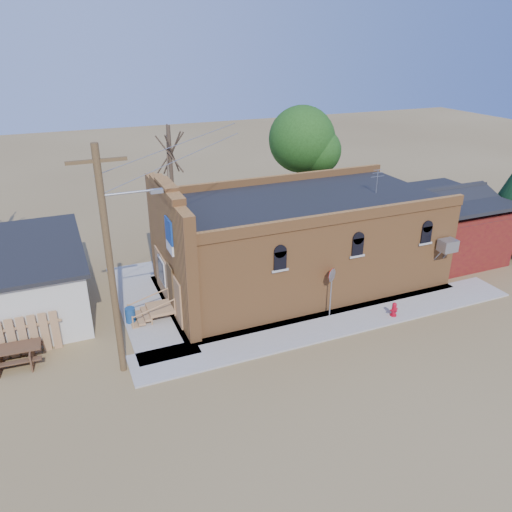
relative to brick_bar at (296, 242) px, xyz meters
name	(u,v)px	position (x,y,z in m)	size (l,w,h in m)	color
ground	(319,340)	(-1.64, -5.49, -2.34)	(120.00, 120.00, 0.00)	brown
sidewalk_south	(337,323)	(-0.14, -4.59, -2.30)	(19.00, 2.20, 0.08)	#9E9991
sidewalk_west	(147,305)	(-7.94, 0.51, -2.30)	(2.60, 10.00, 0.08)	#9E9991
brick_bar	(296,242)	(0.00, 0.00, 0.00)	(16.40, 7.97, 6.30)	#AD6A34
red_shed	(444,218)	(9.86, 0.01, -0.07)	(5.40, 6.40, 4.30)	#5B0F13
utility_pole	(111,260)	(-9.79, -4.29, 2.43)	(3.12, 0.26, 9.00)	#452D1B
tree_bare_near	(170,152)	(-4.64, 7.51, 3.62)	(2.80, 2.80, 7.65)	#4F3A2D
tree_leafy	(302,140)	(4.36, 8.01, 3.59)	(4.40, 4.40, 8.15)	#4F3A2D
fire_hydrant	(394,309)	(2.59, -5.13, -1.92)	(0.41, 0.40, 0.70)	#A9091C
stop_sign	(332,280)	(-0.17, -3.90, -0.38)	(0.56, 0.44, 2.44)	#949499
trash_barrel	(130,315)	(-8.94, -0.87, -1.90)	(0.46, 0.46, 0.71)	navy
picnic_table	(15,353)	(-13.75, -2.29, -1.80)	(2.07, 1.63, 0.83)	#543521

